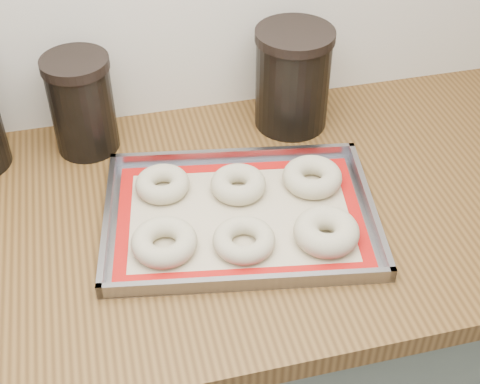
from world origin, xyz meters
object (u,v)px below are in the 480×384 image
object	(u,v)px
bagel_back_mid	(238,184)
baking_tray	(240,215)
bagel_front_left	(164,242)
canister_right	(293,78)
bagel_front_mid	(244,240)
bagel_front_right	(326,232)
bagel_back_right	(312,177)
canister_mid	(82,104)
bagel_back_left	(163,184)

from	to	relation	value
bagel_back_mid	baking_tray	bearing A→B (deg)	-101.01
bagel_front_left	canister_right	size ratio (longest dim) A/B	0.53
bagel_front_mid	canister_right	xyz separation A→B (m)	(0.18, 0.33, 0.08)
bagel_front_left	bagel_front_right	size ratio (longest dim) A/B	0.99
baking_tray	bagel_front_left	world-z (taller)	bagel_front_left
baking_tray	bagel_back_right	size ratio (longest dim) A/B	4.74
bagel_front_right	bagel_back_right	world-z (taller)	bagel_front_right
canister_mid	baking_tray	bearing A→B (deg)	-49.00
bagel_back_mid	canister_mid	distance (m)	0.33
bagel_back_mid	bagel_back_left	bearing A→B (deg)	165.62
bagel_front_right	bagel_back_right	size ratio (longest dim) A/B	1.01
bagel_back_mid	bagel_back_right	size ratio (longest dim) A/B	0.92
bagel_front_left	bagel_front_right	distance (m)	0.26
bagel_front_mid	bagel_back_mid	bearing A→B (deg)	80.20
bagel_front_left	bagel_front_mid	distance (m)	0.13
bagel_front_mid	bagel_back_right	size ratio (longest dim) A/B	0.95
bagel_front_left	bagel_back_right	world-z (taller)	bagel_back_right
baking_tray	bagel_front_right	bearing A→B (deg)	-36.39
bagel_front_left	bagel_back_mid	size ratio (longest dim) A/B	1.09
bagel_back_right	canister_mid	xyz separation A→B (m)	(-0.38, 0.22, 0.07)
canister_mid	canister_right	distance (m)	0.41
baking_tray	canister_right	size ratio (longest dim) A/B	2.48
bagel_front_left	bagel_front_mid	world-z (taller)	bagel_front_left
baking_tray	bagel_front_mid	xyz separation A→B (m)	(-0.01, -0.07, 0.01)
bagel_back_left	bagel_back_mid	xyz separation A→B (m)	(0.13, -0.03, 0.00)
bagel_back_mid	canister_right	bearing A→B (deg)	51.01
bagel_front_left	bagel_back_right	size ratio (longest dim) A/B	1.00
baking_tray	bagel_back_right	xyz separation A→B (m)	(0.15, 0.05, 0.02)
baking_tray	bagel_back_left	bearing A→B (deg)	140.56
baking_tray	bagel_back_left	size ratio (longest dim) A/B	5.26
baking_tray	bagel_back_left	xyz separation A→B (m)	(-0.12, 0.10, 0.01)
baking_tray	bagel_back_mid	distance (m)	0.07
bagel_back_mid	bagel_front_right	bearing A→B (deg)	-54.36
bagel_back_left	bagel_back_right	distance (m)	0.27
bagel_front_right	bagel_back_mid	xyz separation A→B (m)	(-0.11, 0.15, -0.00)
bagel_front_left	bagel_back_left	distance (m)	0.15
bagel_back_right	bagel_front_right	bearing A→B (deg)	-99.28
bagel_back_left	canister_right	bearing A→B (deg)	29.10
bagel_front_left	bagel_back_right	distance (m)	0.30
bagel_back_right	baking_tray	bearing A→B (deg)	-160.77
bagel_back_left	canister_mid	bearing A→B (deg)	124.13
baking_tray	bagel_front_right	size ratio (longest dim) A/B	4.69
bagel_front_left	canister_mid	world-z (taller)	canister_mid
bagel_back_mid	canister_right	distance (m)	0.26
bagel_back_right	canister_right	size ratio (longest dim) A/B	0.52
bagel_back_left	bagel_front_right	bearing A→B (deg)	-37.92
baking_tray	canister_mid	xyz separation A→B (m)	(-0.24, 0.27, 0.09)
baking_tray	bagel_front_left	xyz separation A→B (m)	(-0.14, -0.05, 0.02)
canister_right	bagel_back_left	bearing A→B (deg)	-150.90
bagel_front_mid	canister_right	world-z (taller)	canister_right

